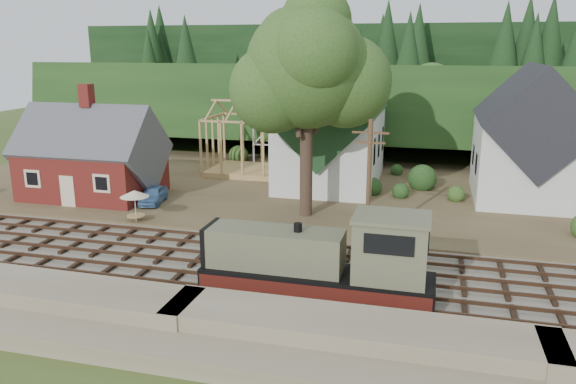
% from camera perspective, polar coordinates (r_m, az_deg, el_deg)
% --- Properties ---
extents(ground, '(140.00, 140.00, 0.00)m').
position_cam_1_polar(ground, '(32.42, -5.68, -7.55)').
color(ground, '#384C1E').
rests_on(ground, ground).
extents(embankment, '(64.00, 5.00, 1.60)m').
position_cam_1_polar(embankment, '(25.42, -12.54, -14.45)').
color(embankment, '#7F7259').
rests_on(embankment, ground).
extents(railroad_bed, '(64.00, 11.00, 0.16)m').
position_cam_1_polar(railroad_bed, '(32.39, -5.69, -7.42)').
color(railroad_bed, '#726B5B').
rests_on(railroad_bed, ground).
extents(village_flat, '(64.00, 26.00, 0.30)m').
position_cam_1_polar(village_flat, '(48.81, 1.64, 0.34)').
color(village_flat, brown).
rests_on(village_flat, ground).
extents(hillside, '(70.00, 28.96, 12.74)m').
position_cam_1_polar(hillside, '(71.92, 6.00, 4.81)').
color(hillside, '#1E3F19').
rests_on(hillside, ground).
extents(ridge, '(80.00, 20.00, 12.00)m').
position_cam_1_polar(ridge, '(87.58, 7.64, 6.52)').
color(ridge, black).
rests_on(ridge, ground).
extents(depot, '(10.80, 7.41, 9.00)m').
position_cam_1_polar(depot, '(48.15, -19.26, 3.06)').
color(depot, maroon).
rests_on(depot, village_flat).
extents(church, '(8.40, 15.17, 13.00)m').
position_cam_1_polar(church, '(49.04, 4.42, 6.37)').
color(church, silver).
rests_on(church, village_flat).
extents(farmhouse, '(8.40, 10.80, 10.60)m').
position_cam_1_polar(farmhouse, '(48.20, 23.37, 4.69)').
color(farmhouse, silver).
rests_on(farmhouse, village_flat).
extents(timber_frame, '(8.20, 6.20, 6.99)m').
position_cam_1_polar(timber_frame, '(53.53, -3.65, 5.01)').
color(timber_frame, tan).
rests_on(timber_frame, village_flat).
extents(lattice_tower, '(3.20, 3.20, 12.12)m').
position_cam_1_polar(lattice_tower, '(58.53, -1.87, 12.52)').
color(lattice_tower, silver).
rests_on(lattice_tower, village_flat).
extents(big_tree, '(10.90, 8.40, 14.70)m').
position_cam_1_polar(big_tree, '(39.14, 2.21, 11.72)').
color(big_tree, '#38281E').
rests_on(big_tree, village_flat).
extents(telegraph_pole_near, '(2.20, 0.28, 8.00)m').
position_cam_1_polar(telegraph_pole_near, '(34.41, 8.20, 1.11)').
color(telegraph_pole_near, '#4C331E').
rests_on(telegraph_pole_near, ground).
extents(locomotive, '(11.17, 2.79, 4.49)m').
position_cam_1_polar(locomotive, '(27.48, 3.77, -7.18)').
color(locomotive, black).
rests_on(locomotive, railroad_bed).
extents(car_blue, '(2.31, 4.13, 1.33)m').
position_cam_1_polar(car_blue, '(44.88, -13.54, -0.27)').
color(car_blue, '#5A88C1').
rests_on(car_blue, village_flat).
extents(car_green, '(3.85, 1.37, 1.26)m').
position_cam_1_polar(car_green, '(48.99, -23.87, 0.07)').
color(car_green, '#79AA76').
rests_on(car_green, village_flat).
extents(patio_set, '(1.99, 1.99, 2.22)m').
position_cam_1_polar(patio_set, '(40.26, -15.32, -0.29)').
color(patio_set, silver).
rests_on(patio_set, village_flat).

